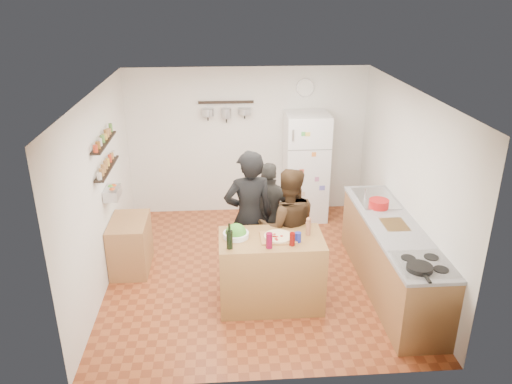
{
  "coord_description": "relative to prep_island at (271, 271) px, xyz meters",
  "views": [
    {
      "loc": [
        -0.44,
        -6.01,
        3.68
      ],
      "look_at": [
        0.0,
        0.1,
        1.15
      ],
      "focal_mm": 35.0,
      "sensor_mm": 36.0,
      "label": 1
    }
  ],
  "objects": [
    {
      "name": "cutting_board",
      "position": [
        1.58,
        0.23,
        0.46
      ],
      "size": [
        0.3,
        0.4,
        0.02
      ],
      "primitive_type": "cube",
      "color": "olive",
      "rests_on": "counter_run"
    },
    {
      "name": "red_bowl",
      "position": [
        1.53,
        0.75,
        0.52
      ],
      "size": [
        0.27,
        0.27,
        0.11
      ],
      "primitive_type": "cylinder",
      "color": "#B31414",
      "rests_on": "counter_run"
    },
    {
      "name": "produce_basket",
      "position": [
        -2.02,
        0.96,
        0.69
      ],
      "size": [
        0.18,
        0.35,
        0.14
      ],
      "primitive_type": "cube",
      "color": "silver",
      "rests_on": "left_wall"
    },
    {
      "name": "wine_bottle",
      "position": [
        -0.5,
        -0.22,
        0.57
      ],
      "size": [
        0.07,
        0.07,
        0.22
      ],
      "primitive_type": "cylinder",
      "color": "black",
      "rests_on": "prep_island"
    },
    {
      "name": "spice_shelf_lower",
      "position": [
        -2.05,
        0.96,
        1.04
      ],
      "size": [
        0.12,
        1.0,
        0.02
      ],
      "primitive_type": "cube",
      "color": "black",
      "rests_on": "left_wall"
    },
    {
      "name": "pot_rack",
      "position": [
        -0.47,
        2.76,
        1.49
      ],
      "size": [
        0.9,
        0.04,
        0.04
      ],
      "primitive_type": "cube",
      "color": "black",
      "rests_on": "back_wall"
    },
    {
      "name": "person_center",
      "position": [
        0.26,
        0.48,
        0.35
      ],
      "size": [
        0.79,
        0.62,
        1.61
      ],
      "primitive_type": "imported",
      "rotation": [
        0.0,
        0.0,
        3.15
      ],
      "color": "black",
      "rests_on": "floor"
    },
    {
      "name": "stove_top",
      "position": [
        1.58,
        -0.74,
        0.46
      ],
      "size": [
        0.6,
        0.62,
        0.02
      ],
      "primitive_type": "cube",
      "color": "white",
      "rests_on": "counter_run"
    },
    {
      "name": "pepper_mill",
      "position": [
        0.45,
        0.05,
        0.55
      ],
      "size": [
        0.06,
        0.06,
        0.18
      ],
      "primitive_type": "cylinder",
      "color": "brown",
      "rests_on": "prep_island"
    },
    {
      "name": "wine_glass_far",
      "position": [
        0.22,
        -0.2,
        0.53
      ],
      "size": [
        0.06,
        0.06,
        0.16
      ],
      "primitive_type": "cylinder",
      "color": "#550907",
      "rests_on": "prep_island"
    },
    {
      "name": "counter_run",
      "position": [
        1.58,
        0.21,
        -0.01
      ],
      "size": [
        0.63,
        2.63,
        0.9
      ],
      "primitive_type": "cube",
      "color": "#9E7042",
      "rests_on": "floor"
    },
    {
      "name": "salt_canister",
      "position": [
        0.3,
        -0.12,
        0.51
      ],
      "size": [
        0.07,
        0.07,
        0.12
      ],
      "primitive_type": "cylinder",
      "color": "navy",
      "rests_on": "prep_island"
    },
    {
      "name": "room_shell",
      "position": [
        -0.12,
        1.15,
        0.79
      ],
      "size": [
        4.2,
        4.2,
        4.2
      ],
      "color": "brown",
      "rests_on": "ground"
    },
    {
      "name": "pizza",
      "position": [
        0.08,
        -0.02,
        0.48
      ],
      "size": [
        0.34,
        0.34,
        0.02
      ],
      "primitive_type": "cylinder",
      "color": "#D3B68B",
      "rests_on": "pizza_board"
    },
    {
      "name": "skillet",
      "position": [
        1.48,
        -0.85,
        0.49
      ],
      "size": [
        0.27,
        0.27,
        0.05
      ],
      "primitive_type": "cylinder",
      "color": "black",
      "rests_on": "stove_top"
    },
    {
      "name": "person_left",
      "position": [
        -0.23,
        0.62,
        0.45
      ],
      "size": [
        0.72,
        0.54,
        1.81
      ],
      "primitive_type": "imported",
      "rotation": [
        0.0,
        0.0,
        3.31
      ],
      "color": "black",
      "rests_on": "floor"
    },
    {
      "name": "sink",
      "position": [
        1.58,
        1.06,
        0.46
      ],
      "size": [
        0.5,
        0.8,
        0.03
      ],
      "primitive_type": "cube",
      "color": "silver",
      "rests_on": "counter_run"
    },
    {
      "name": "salad_bowl",
      "position": [
        -0.42,
        0.05,
        0.49
      ],
      "size": [
        0.31,
        0.31,
        0.06
      ],
      "primitive_type": "cylinder",
      "color": "silver",
      "rests_on": "prep_island"
    },
    {
      "name": "person_back",
      "position": [
        0.08,
        0.99,
        0.3
      ],
      "size": [
        0.94,
        0.58,
        1.5
      ],
      "primitive_type": "imported",
      "rotation": [
        0.0,
        0.0,
        2.89
      ],
      "color": "#2A2926",
      "rests_on": "floor"
    },
    {
      "name": "side_table",
      "position": [
        -1.86,
        0.97,
        -0.09
      ],
      "size": [
        0.5,
        0.8,
        0.73
      ],
      "primitive_type": "cube",
      "color": "#AA7147",
      "rests_on": "floor"
    },
    {
      "name": "fridge",
      "position": [
        0.83,
        2.51,
        0.45
      ],
      "size": [
        0.7,
        0.68,
        1.8
      ],
      "primitive_type": "cube",
      "color": "white",
      "rests_on": "floor"
    },
    {
      "name": "pizza_board",
      "position": [
        0.08,
        -0.02,
        0.47
      ],
      "size": [
        0.42,
        0.34,
        0.02
      ],
      "primitive_type": "cube",
      "color": "olive",
      "rests_on": "prep_island"
    },
    {
      "name": "spice_shelf_upper",
      "position": [
        -2.05,
        0.96,
        1.4
      ],
      "size": [
        0.12,
        1.0,
        0.02
      ],
      "primitive_type": "cube",
      "color": "black",
      "rests_on": "left_wall"
    },
    {
      "name": "wall_clock",
      "position": [
        0.83,
        2.84,
        1.69
      ],
      "size": [
        0.3,
        0.03,
        0.3
      ],
      "primitive_type": "cylinder",
      "rotation": [
        1.57,
        0.0,
        0.0
      ],
      "color": "silver",
      "rests_on": "back_wall"
    },
    {
      "name": "prep_island",
      "position": [
        0.0,
        0.0,
        0.0
      ],
      "size": [
        1.25,
        0.72,
        0.91
      ],
      "primitive_type": "cube",
      "color": "olive",
      "rests_on": "floor"
    },
    {
      "name": "wine_glass_near",
      "position": [
        -0.05,
        -0.24,
        0.55
      ],
      "size": [
        0.08,
        0.08,
        0.18
      ],
      "primitive_type": "cylinder",
      "color": "#5E0822",
      "rests_on": "prep_island"
    }
  ]
}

